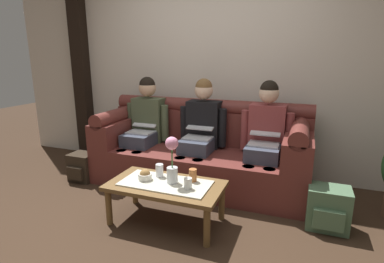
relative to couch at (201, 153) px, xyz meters
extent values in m
plane|color=#382619|center=(0.00, -1.17, -0.37)|extent=(14.00, 14.00, 0.00)
cube|color=beige|center=(0.00, 0.53, 1.08)|extent=(6.00, 0.12, 2.90)
cube|color=black|center=(-1.96, 0.41, 1.08)|extent=(0.20, 0.20, 2.90)
cube|color=maroon|center=(0.00, -0.07, -0.16)|extent=(2.42, 0.88, 0.42)
cube|color=maroon|center=(0.00, 0.26, 0.25)|extent=(2.42, 0.22, 0.40)
cylinder|color=maroon|center=(0.00, 0.26, 0.51)|extent=(2.42, 0.18, 0.18)
cube|color=maroon|center=(-1.07, -0.07, 0.19)|extent=(0.28, 0.88, 0.28)
cylinder|color=maroon|center=(-1.07, -0.07, 0.38)|extent=(0.18, 0.88, 0.18)
cube|color=maroon|center=(1.07, -0.07, 0.19)|extent=(0.28, 0.88, 0.28)
cylinder|color=maroon|center=(1.07, -0.07, 0.38)|extent=(0.18, 0.88, 0.18)
cube|color=#383D4C|center=(-0.73, -0.13, 0.13)|extent=(0.34, 0.40, 0.15)
cylinder|color=#383D4C|center=(-0.83, -0.39, -0.16)|extent=(0.12, 0.12, 0.42)
cylinder|color=#383D4C|center=(-0.63, -0.39, -0.16)|extent=(0.12, 0.12, 0.42)
cube|color=#475138|center=(-0.73, 0.11, 0.32)|extent=(0.38, 0.22, 0.54)
cylinder|color=#475138|center=(-0.96, 0.07, 0.30)|extent=(0.09, 0.09, 0.44)
cylinder|color=#475138|center=(-0.49, 0.07, 0.30)|extent=(0.09, 0.09, 0.44)
sphere|color=tan|center=(-0.73, 0.09, 0.72)|extent=(0.21, 0.21, 0.21)
sphere|color=black|center=(-0.73, 0.09, 0.76)|extent=(0.19, 0.19, 0.19)
cube|color=silver|center=(-0.73, -0.11, 0.21)|extent=(0.31, 0.22, 0.02)
cube|color=silver|center=(-0.73, 0.05, 0.31)|extent=(0.31, 0.19, 0.11)
cube|color=black|center=(-0.73, 0.04, 0.31)|extent=(0.27, 0.17, 0.09)
cube|color=#383D4C|center=(0.00, -0.13, 0.13)|extent=(0.34, 0.40, 0.15)
cylinder|color=#383D4C|center=(-0.10, -0.39, -0.16)|extent=(0.12, 0.12, 0.42)
cylinder|color=#383D4C|center=(0.10, -0.39, -0.16)|extent=(0.12, 0.12, 0.42)
cube|color=black|center=(0.00, 0.11, 0.32)|extent=(0.38, 0.22, 0.54)
cylinder|color=black|center=(-0.23, 0.07, 0.30)|extent=(0.09, 0.09, 0.44)
cylinder|color=black|center=(0.23, 0.07, 0.30)|extent=(0.09, 0.09, 0.44)
sphere|color=beige|center=(0.00, 0.09, 0.72)|extent=(0.21, 0.21, 0.21)
sphere|color=brown|center=(0.00, 0.09, 0.76)|extent=(0.19, 0.19, 0.19)
cube|color=silver|center=(0.00, -0.11, 0.21)|extent=(0.31, 0.22, 0.02)
cube|color=silver|center=(0.00, 0.02, 0.32)|extent=(0.31, 0.21, 0.06)
cube|color=black|center=(0.00, 0.01, 0.32)|extent=(0.27, 0.18, 0.05)
cube|color=#383D4C|center=(0.73, -0.13, 0.13)|extent=(0.34, 0.40, 0.15)
cylinder|color=#383D4C|center=(0.63, -0.39, -0.16)|extent=(0.12, 0.12, 0.42)
cylinder|color=#383D4C|center=(0.83, -0.39, -0.16)|extent=(0.12, 0.12, 0.42)
cube|color=brown|center=(0.73, 0.11, 0.32)|extent=(0.38, 0.22, 0.54)
cylinder|color=brown|center=(0.49, 0.07, 0.30)|extent=(0.09, 0.09, 0.44)
cylinder|color=brown|center=(0.96, 0.07, 0.30)|extent=(0.09, 0.09, 0.44)
sphere|color=beige|center=(0.73, 0.09, 0.72)|extent=(0.21, 0.21, 0.21)
sphere|color=black|center=(0.73, 0.09, 0.76)|extent=(0.19, 0.19, 0.19)
cube|color=silver|center=(0.73, -0.11, 0.21)|extent=(0.31, 0.22, 0.02)
cube|color=silver|center=(0.73, 0.02, 0.32)|extent=(0.31, 0.21, 0.06)
cube|color=black|center=(0.73, 0.01, 0.32)|extent=(0.27, 0.18, 0.05)
cube|color=brown|center=(0.00, -0.95, -0.01)|extent=(1.01, 0.54, 0.04)
cube|color=beige|center=(0.00, -0.95, 0.01)|extent=(0.79, 0.38, 0.01)
cylinder|color=brown|center=(-0.46, -1.17, -0.20)|extent=(0.06, 0.06, 0.34)
cylinder|color=brown|center=(0.46, -1.17, -0.20)|extent=(0.06, 0.06, 0.34)
cylinder|color=brown|center=(-0.46, -0.73, -0.20)|extent=(0.06, 0.06, 0.34)
cylinder|color=brown|center=(0.46, -0.73, -0.20)|extent=(0.06, 0.06, 0.34)
cylinder|color=silver|center=(0.06, -0.93, 0.09)|extent=(0.10, 0.10, 0.14)
cylinder|color=#3D7538|center=(0.06, -0.93, 0.25)|extent=(0.01, 0.01, 0.18)
sphere|color=pink|center=(0.06, -0.93, 0.38)|extent=(0.11, 0.11, 0.11)
cylinder|color=silver|center=(-0.20, -0.96, 0.04)|extent=(0.12, 0.12, 0.06)
sphere|color=olive|center=(-0.20, -0.96, 0.06)|extent=(0.10, 0.10, 0.10)
cylinder|color=#B26633|center=(0.21, -0.84, 0.07)|extent=(0.07, 0.07, 0.11)
cylinder|color=white|center=(0.23, -1.00, 0.06)|extent=(0.07, 0.07, 0.09)
cylinder|color=silver|center=(-0.11, -0.84, 0.07)|extent=(0.07, 0.07, 0.12)
cube|color=#2D2319|center=(-1.36, -0.43, -0.20)|extent=(0.30, 0.24, 0.33)
cube|color=#2D2319|center=(-1.36, -0.57, -0.24)|extent=(0.21, 0.05, 0.15)
cube|color=#4C6B4C|center=(1.36, -0.54, -0.18)|extent=(0.35, 0.26, 0.37)
cube|color=#4C6B4C|center=(1.36, -0.69, -0.22)|extent=(0.24, 0.05, 0.17)
camera|label=1|loc=(1.10, -3.20, 1.11)|focal=28.42mm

